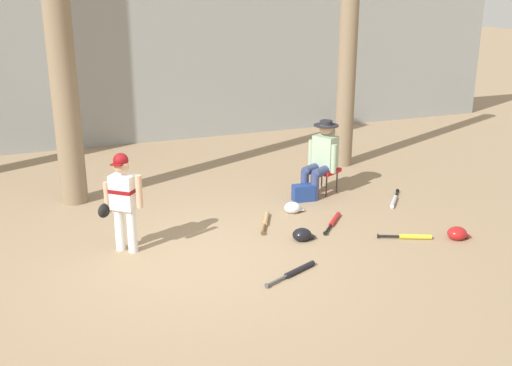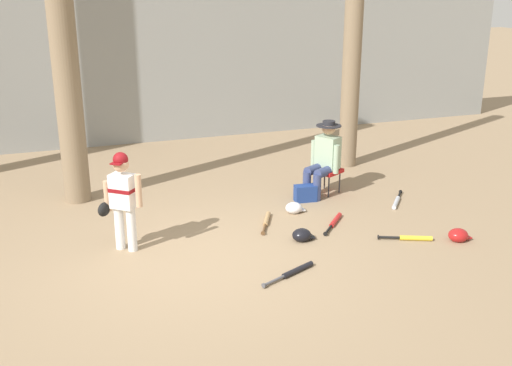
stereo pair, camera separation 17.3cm
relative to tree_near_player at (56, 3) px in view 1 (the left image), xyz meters
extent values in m
plane|color=#937A5B|center=(1.29, -2.79, -3.00)|extent=(60.00, 60.00, 0.00)
cube|color=gray|center=(1.29, 3.40, -1.49)|extent=(18.00, 0.36, 3.01)
cone|color=#7F6B51|center=(0.00, 0.00, -3.00)|extent=(0.58, 0.58, 0.24)
cylinder|color=#7F6B51|center=(4.90, 0.30, -0.36)|extent=(0.33, 0.33, 5.27)
cone|color=#7F6B51|center=(4.90, 0.30, -3.00)|extent=(0.51, 0.51, 0.20)
cylinder|color=white|center=(0.52, -2.19, -2.71)|extent=(0.12, 0.12, 0.58)
cylinder|color=white|center=(0.38, -2.08, -2.71)|extent=(0.12, 0.12, 0.58)
cube|color=white|center=(0.45, -2.13, -2.20)|extent=(0.36, 0.35, 0.44)
cube|color=maroon|center=(0.45, -2.13, -2.17)|extent=(0.37, 0.36, 0.05)
sphere|color=tan|center=(0.45, -2.13, -1.85)|extent=(0.20, 0.20, 0.20)
sphere|color=maroon|center=(0.45, -2.13, -1.79)|extent=(0.19, 0.19, 0.19)
cube|color=maroon|center=(0.40, -2.20, -1.81)|extent=(0.17, 0.17, 0.02)
cylinder|color=tan|center=(0.63, -2.30, -2.16)|extent=(0.11, 0.11, 0.42)
cylinder|color=tan|center=(0.27, -2.03, -2.28)|extent=(0.11, 0.11, 0.40)
ellipsoid|color=black|center=(0.21, -2.06, -2.44)|extent=(0.23, 0.25, 0.18)
cube|color=red|center=(3.85, -1.00, -2.62)|extent=(0.54, 0.54, 0.06)
cylinder|color=#333338|center=(3.79, -1.20, -2.81)|extent=(0.02, 0.02, 0.38)
cylinder|color=#333338|center=(3.65, -0.94, -2.81)|extent=(0.02, 0.02, 0.38)
cylinder|color=#333338|center=(4.05, -1.06, -2.81)|extent=(0.02, 0.02, 0.38)
cylinder|color=#333338|center=(3.91, -0.79, -2.81)|extent=(0.02, 0.02, 0.38)
cylinder|color=navy|center=(3.55, -1.28, -2.78)|extent=(0.13, 0.13, 0.43)
cylinder|color=navy|center=(3.45, -1.10, -2.78)|extent=(0.13, 0.13, 0.43)
cylinder|color=navy|center=(3.72, -1.18, -2.57)|extent=(0.42, 0.32, 0.15)
cylinder|color=navy|center=(3.63, -1.00, -2.57)|extent=(0.42, 0.32, 0.15)
cube|color=#99B293|center=(3.85, -1.00, -2.31)|extent=(0.38, 0.43, 0.52)
cylinder|color=#99B293|center=(3.89, -1.23, -2.37)|extent=(0.12, 0.12, 0.46)
cylinder|color=#99B293|center=(3.68, -0.84, -2.37)|extent=(0.12, 0.12, 0.46)
sphere|color=tan|center=(3.85, -1.00, -1.91)|extent=(0.22, 0.22, 0.22)
cylinder|color=#232328|center=(3.85, -1.00, -1.87)|extent=(0.40, 0.40, 0.02)
cylinder|color=#232328|center=(3.85, -1.00, -1.84)|extent=(0.20, 0.20, 0.09)
cube|color=navy|center=(3.37, -1.24, -2.87)|extent=(0.36, 0.21, 0.26)
cylinder|color=yellow|center=(4.14, -3.14, -2.96)|extent=(0.42, 0.23, 0.07)
cylinder|color=black|center=(3.82, -3.00, -2.96)|extent=(0.27, 0.14, 0.03)
cylinder|color=black|center=(3.69, -2.94, -2.96)|extent=(0.04, 0.06, 0.06)
cylinder|color=red|center=(3.42, -2.20, -2.96)|extent=(0.36, 0.39, 0.07)
cylinder|color=black|center=(3.16, -2.49, -2.96)|extent=(0.23, 0.25, 0.03)
cylinder|color=black|center=(3.06, -2.60, -2.96)|extent=(0.05, 0.05, 0.06)
cylinder|color=tan|center=(2.50, -1.83, -2.96)|extent=(0.26, 0.43, 0.07)
cylinder|color=brown|center=(2.34, -2.16, -2.96)|extent=(0.16, 0.28, 0.03)
cylinder|color=brown|center=(2.27, -2.30, -2.96)|extent=(0.06, 0.04, 0.06)
cylinder|color=#B7BCC6|center=(4.63, -1.86, -2.96)|extent=(0.35, 0.40, 0.07)
cylinder|color=black|center=(4.87, -1.56, -2.96)|extent=(0.22, 0.26, 0.03)
cylinder|color=black|center=(4.97, -1.44, -2.96)|extent=(0.05, 0.05, 0.06)
cylinder|color=black|center=(2.28, -3.47, -2.96)|extent=(0.48, 0.26, 0.07)
cylinder|color=#4C4C51|center=(1.91, -3.64, -2.96)|extent=(0.31, 0.16, 0.03)
cylinder|color=#4C4C51|center=(1.76, -3.71, -2.96)|extent=(0.04, 0.06, 0.06)
ellipsoid|color=black|center=(2.70, -2.63, -2.92)|extent=(0.26, 0.24, 0.18)
cube|color=black|center=(2.82, -2.63, -2.96)|extent=(0.11, 0.13, 0.02)
ellipsoid|color=silver|center=(3.00, -1.65, -2.92)|extent=(0.25, 0.23, 0.17)
cube|color=silver|center=(3.12, -1.65, -2.96)|extent=(0.10, 0.13, 0.02)
ellipsoid|color=#A81919|center=(4.67, -3.34, -2.92)|extent=(0.27, 0.24, 0.18)
cube|color=#A81919|center=(4.80, -3.34, -2.96)|extent=(0.11, 0.13, 0.02)
camera|label=1|loc=(-0.55, -9.47, 0.34)|focal=43.01mm
camera|label=2|loc=(-0.39, -9.53, 0.34)|focal=43.01mm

